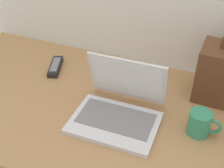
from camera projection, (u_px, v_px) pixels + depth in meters
name	position (u px, v px, depth m)	size (l,w,h in m)	color
desk	(102.00, 110.00, 1.16)	(1.60, 0.76, 0.03)	#A87A4C
laptop	(119.00, 107.00, 1.08)	(0.31, 0.28, 0.21)	silver
coffee_mug	(201.00, 122.00, 1.01)	(0.11, 0.08, 0.09)	#338C66
remote_control_near	(56.00, 66.00, 1.36)	(0.10, 0.17, 0.02)	black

